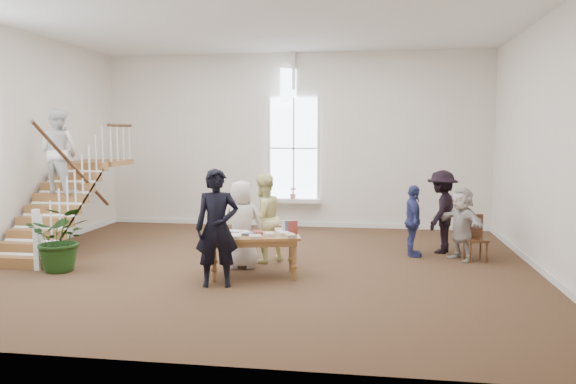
% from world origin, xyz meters
% --- Properties ---
extents(ground, '(10.00, 10.00, 0.00)m').
position_xyz_m(ground, '(0.00, 0.00, 0.00)').
color(ground, '#42301A').
rests_on(ground, ground).
extents(room_shell, '(10.49, 10.00, 10.00)m').
position_xyz_m(room_shell, '(-0.00, 4.39, 0.40)').
color(room_shell, white).
rests_on(room_shell, ground).
extents(staircase, '(1.10, 4.10, 2.92)m').
position_xyz_m(staircase, '(-4.34, 0.75, 1.62)').
color(staircase, brown).
rests_on(staircase, ground).
extents(library_table, '(1.68, 1.13, 0.78)m').
position_xyz_m(library_table, '(0.05, -0.82, 0.64)').
color(library_table, brown).
rests_on(library_table, ground).
extents(police_officer, '(0.77, 0.59, 1.88)m').
position_xyz_m(police_officer, '(-0.40, -1.47, 0.94)').
color(police_officer, black).
rests_on(police_officer, ground).
extents(elderly_woman, '(0.90, 0.72, 1.60)m').
position_xyz_m(elderly_woman, '(-0.30, -0.22, 0.80)').
color(elderly_woman, silver).
rests_on(elderly_woman, ground).
extents(person_yellow, '(1.02, 1.03, 1.68)m').
position_xyz_m(person_yellow, '(-0.00, 0.28, 0.84)').
color(person_yellow, '#EEE694').
rests_on(person_yellow, ground).
extents(woman_cluster_a, '(0.41, 0.86, 1.42)m').
position_xyz_m(woman_cluster_a, '(2.84, 1.22, 0.71)').
color(woman_cluster_a, navy).
rests_on(woman_cluster_a, ground).
extents(woman_cluster_b, '(1.00, 1.25, 1.69)m').
position_xyz_m(woman_cluster_b, '(3.44, 1.67, 0.85)').
color(woman_cluster_b, black).
rests_on(woman_cluster_b, ground).
extents(woman_cluster_c, '(1.06, 1.33, 1.41)m').
position_xyz_m(woman_cluster_c, '(3.74, 1.02, 0.71)').
color(woman_cluster_c, '#BAAFA8').
rests_on(woman_cluster_c, ground).
extents(floor_plant, '(1.22, 1.11, 1.17)m').
position_xyz_m(floor_plant, '(-3.40, -0.93, 0.59)').
color(floor_plant, '#183711').
rests_on(floor_plant, ground).
extents(side_chair, '(0.45, 0.45, 0.89)m').
position_xyz_m(side_chair, '(3.99, 1.01, 0.49)').
color(side_chair, '#3A210F').
rests_on(side_chair, ground).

